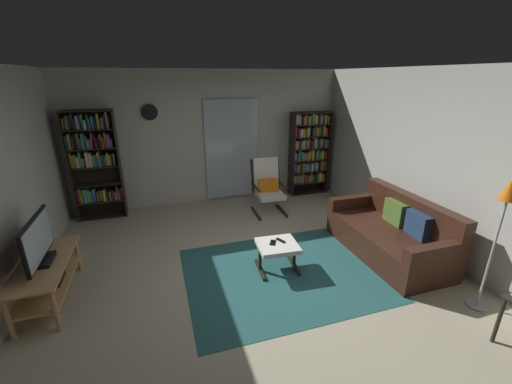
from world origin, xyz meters
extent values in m
plane|color=#AFA68B|center=(0.00, 0.00, 0.00)|extent=(7.02, 7.02, 0.00)
cube|color=beige|center=(0.00, 2.90, 1.30)|extent=(5.60, 0.06, 2.60)
cube|color=beige|center=(2.70, 0.00, 1.30)|extent=(0.06, 6.00, 2.60)
cube|color=silver|center=(0.44, 2.83, 1.05)|extent=(1.10, 0.01, 2.00)
cube|color=#27595A|center=(0.38, -0.08, 0.00)|extent=(2.50, 2.02, 0.01)
cube|color=tan|center=(-2.38, 0.26, 0.49)|extent=(0.50, 1.23, 0.02)
cube|color=tan|center=(-2.38, 0.26, 0.23)|extent=(0.46, 1.17, 0.02)
cylinder|color=tan|center=(-2.18, -0.31, 0.24)|extent=(0.05, 0.05, 0.48)
cylinder|color=tan|center=(-2.18, 0.82, 0.24)|extent=(0.05, 0.05, 0.48)
cylinder|color=tan|center=(-2.58, -0.31, 0.24)|extent=(0.05, 0.05, 0.48)
cylinder|color=tan|center=(-2.58, 0.82, 0.24)|extent=(0.05, 0.05, 0.48)
cube|color=black|center=(-2.38, 0.25, 0.27)|extent=(0.30, 0.28, 0.07)
cube|color=black|center=(-2.38, 0.26, 0.53)|extent=(0.20, 0.32, 0.05)
cube|color=black|center=(-2.38, 0.26, 0.80)|extent=(0.04, 0.86, 0.49)
cube|color=silver|center=(-2.36, 0.26, 0.80)|extent=(0.01, 0.81, 0.44)
cube|color=black|center=(-2.49, 2.62, 0.97)|extent=(0.02, 0.30, 1.94)
cube|color=black|center=(-1.69, 2.62, 0.97)|extent=(0.02, 0.30, 1.94)
cube|color=black|center=(-2.09, 2.76, 0.97)|extent=(0.81, 0.02, 1.94)
cube|color=black|center=(-2.09, 2.62, 0.02)|extent=(0.78, 0.28, 0.02)
cube|color=black|center=(-2.09, 2.62, 0.32)|extent=(0.78, 0.28, 0.02)
cube|color=black|center=(-2.09, 2.62, 0.65)|extent=(0.78, 0.28, 0.02)
cube|color=black|center=(-2.09, 2.62, 0.97)|extent=(0.78, 0.28, 0.02)
cube|color=black|center=(-2.09, 2.62, 1.29)|extent=(0.78, 0.28, 0.02)
cube|color=black|center=(-2.09, 2.62, 1.62)|extent=(0.78, 0.28, 0.02)
cube|color=black|center=(-2.09, 2.62, 1.93)|extent=(0.78, 0.28, 0.02)
cube|color=red|center=(-2.45, 2.63, 0.46)|extent=(0.04, 0.11, 0.27)
cube|color=gold|center=(-2.41, 2.61, 0.46)|extent=(0.03, 0.13, 0.26)
cube|color=#379052|center=(-2.37, 2.62, 0.45)|extent=(0.02, 0.17, 0.23)
cube|color=teal|center=(-2.33, 2.61, 0.46)|extent=(0.04, 0.18, 0.25)
cube|color=#589897|center=(-2.28, 2.64, 0.44)|extent=(0.03, 0.21, 0.23)
cube|color=#2C8F4B|center=(-2.24, 2.61, 0.43)|extent=(0.04, 0.16, 0.20)
cube|color=#3A5AA6|center=(-2.19, 2.61, 0.45)|extent=(0.04, 0.15, 0.24)
cube|color=brown|center=(-2.14, 2.61, 0.42)|extent=(0.03, 0.12, 0.17)
cube|color=#A29831|center=(-2.09, 2.62, 0.42)|extent=(0.04, 0.10, 0.19)
cube|color=gold|center=(-2.05, 2.64, 0.43)|extent=(0.02, 0.19, 0.19)
cube|color=gold|center=(-2.01, 2.60, 0.43)|extent=(0.04, 0.19, 0.20)
cube|color=#1F1A2F|center=(-1.97, 2.63, 0.41)|extent=(0.04, 0.21, 0.15)
cube|color=#A3992A|center=(-1.92, 2.60, 0.41)|extent=(0.03, 0.14, 0.16)
cube|color=#2B1F2B|center=(-1.88, 2.63, 0.42)|extent=(0.04, 0.24, 0.19)
cube|color=orange|center=(-1.83, 2.63, 0.41)|extent=(0.03, 0.24, 0.15)
cube|color=brown|center=(-1.80, 2.61, 0.46)|extent=(0.02, 0.21, 0.26)
cube|color=purple|center=(-1.77, 2.61, 0.43)|extent=(0.03, 0.20, 0.19)
cube|color=brown|center=(-1.73, 2.62, 0.45)|extent=(0.03, 0.15, 0.23)
cube|color=orange|center=(-2.46, 2.63, 1.11)|extent=(0.02, 0.12, 0.27)
cube|color=#A88B3D|center=(-2.42, 2.64, 1.09)|extent=(0.03, 0.18, 0.22)
cube|color=#A49B2B|center=(-2.38, 2.63, 1.09)|extent=(0.03, 0.19, 0.22)
cube|color=beige|center=(-2.34, 2.61, 1.07)|extent=(0.04, 0.18, 0.19)
cube|color=#38903E|center=(-2.30, 2.64, 1.11)|extent=(0.03, 0.23, 0.27)
cube|color=beige|center=(-2.27, 2.64, 1.06)|extent=(0.02, 0.15, 0.16)
cube|color=brown|center=(-2.24, 2.64, 1.06)|extent=(0.04, 0.15, 0.15)
cube|color=beige|center=(-2.19, 2.61, 1.11)|extent=(0.04, 0.20, 0.26)
cube|color=beige|center=(-2.14, 2.61, 1.10)|extent=(0.03, 0.17, 0.23)
cube|color=olive|center=(-2.10, 2.62, 1.08)|extent=(0.04, 0.15, 0.20)
cube|color=#2B58AE|center=(-2.06, 2.63, 1.08)|extent=(0.04, 0.19, 0.21)
cube|color=gold|center=(-2.02, 2.63, 1.10)|extent=(0.03, 0.20, 0.25)
cube|color=#2A6BB3|center=(-1.99, 2.60, 1.07)|extent=(0.03, 0.22, 0.18)
cube|color=#222E23|center=(-1.95, 2.63, 1.08)|extent=(0.03, 0.19, 0.20)
cube|color=#3B7E49|center=(-1.92, 2.63, 1.07)|extent=(0.03, 0.10, 0.17)
cube|color=beige|center=(-1.88, 2.62, 1.09)|extent=(0.02, 0.11, 0.22)
cube|color=orange|center=(-1.84, 2.62, 1.07)|extent=(0.04, 0.11, 0.18)
cube|color=#2C2221|center=(-1.81, 2.64, 1.08)|extent=(0.02, 0.12, 0.20)
cube|color=beige|center=(-1.77, 2.64, 1.08)|extent=(0.02, 0.14, 0.20)
cube|color=#172E32|center=(-2.45, 2.61, 1.42)|extent=(0.03, 0.21, 0.23)
cube|color=olive|center=(-2.41, 2.64, 1.43)|extent=(0.04, 0.22, 0.26)
cube|color=#2D1D1D|center=(-2.36, 2.63, 1.41)|extent=(0.04, 0.21, 0.22)
cube|color=#192B25|center=(-2.32, 2.64, 1.43)|extent=(0.03, 0.15, 0.26)
cube|color=olive|center=(-2.28, 2.63, 1.43)|extent=(0.02, 0.14, 0.26)
cube|color=#3A5FA4|center=(-2.24, 2.62, 1.39)|extent=(0.04, 0.16, 0.18)
cube|color=#358748|center=(-2.20, 2.62, 1.43)|extent=(0.03, 0.22, 0.26)
cube|color=#3F64B6|center=(-2.17, 2.64, 1.42)|extent=(0.02, 0.20, 0.23)
cube|color=#579197|center=(-2.13, 2.61, 1.38)|extent=(0.03, 0.22, 0.16)
cube|color=#884893|center=(-2.10, 2.64, 1.38)|extent=(0.03, 0.23, 0.16)
cube|color=#C0342E|center=(-2.07, 2.63, 1.44)|extent=(0.02, 0.19, 0.27)
cube|color=brown|center=(-2.04, 2.64, 1.41)|extent=(0.02, 0.13, 0.21)
cube|color=#261931|center=(-2.01, 2.62, 1.38)|extent=(0.03, 0.23, 0.16)
cube|color=#262D1E|center=(-1.97, 2.63, 1.40)|extent=(0.02, 0.12, 0.19)
cube|color=red|center=(-1.94, 2.63, 1.42)|extent=(0.03, 0.13, 0.23)
cube|color=brown|center=(-1.90, 2.61, 1.39)|extent=(0.02, 0.20, 0.17)
cube|color=olive|center=(-1.87, 2.63, 1.43)|extent=(0.03, 0.13, 0.25)
cube|color=#8A4892|center=(-1.82, 2.61, 1.42)|extent=(0.04, 0.13, 0.23)
cube|color=#9B408C|center=(-1.77, 2.62, 1.38)|extent=(0.03, 0.17, 0.15)
cube|color=orange|center=(-2.46, 2.62, 1.72)|extent=(0.02, 0.11, 0.19)
cube|color=#365CA2|center=(-2.43, 2.64, 1.72)|extent=(0.03, 0.15, 0.19)
cube|color=brown|center=(-2.39, 2.61, 1.74)|extent=(0.03, 0.14, 0.24)
cube|color=#2D282B|center=(-2.35, 2.63, 1.74)|extent=(0.03, 0.14, 0.23)
cube|color=#2C2B30|center=(-2.32, 2.62, 1.75)|extent=(0.03, 0.11, 0.25)
cube|color=black|center=(-2.28, 2.62, 1.71)|extent=(0.02, 0.21, 0.18)
cube|color=beige|center=(-2.24, 2.64, 1.74)|extent=(0.03, 0.17, 0.23)
cube|color=#3D59B8|center=(-2.21, 2.62, 1.73)|extent=(0.02, 0.16, 0.21)
cube|color=#338152|center=(-2.17, 2.63, 1.75)|extent=(0.03, 0.15, 0.24)
cube|color=#BAB6A3|center=(-2.13, 2.60, 1.70)|extent=(0.03, 0.19, 0.15)
cube|color=#2E8449|center=(-2.09, 2.64, 1.74)|extent=(0.03, 0.12, 0.23)
cube|color=#376CA9|center=(-2.06, 2.64, 1.71)|extent=(0.02, 0.24, 0.18)
cube|color=#396BAC|center=(-2.02, 2.62, 1.73)|extent=(0.04, 0.14, 0.21)
cube|color=black|center=(-1.97, 2.63, 1.73)|extent=(0.04, 0.13, 0.20)
cube|color=gold|center=(-1.93, 2.60, 1.75)|extent=(0.03, 0.10, 0.25)
cube|color=#A29C3E|center=(-1.89, 2.64, 1.71)|extent=(0.02, 0.14, 0.16)
cube|color=purple|center=(-1.86, 2.63, 1.72)|extent=(0.03, 0.19, 0.19)
cube|color=black|center=(-1.82, 2.62, 1.75)|extent=(0.03, 0.14, 0.24)
cube|color=gold|center=(-1.79, 2.61, 1.76)|extent=(0.02, 0.13, 0.27)
cube|color=#2A2626|center=(-1.76, 2.63, 1.74)|extent=(0.03, 0.15, 0.22)
cube|color=black|center=(1.69, 2.66, 0.89)|extent=(0.02, 0.30, 1.77)
cube|color=black|center=(2.51, 2.66, 0.89)|extent=(0.02, 0.30, 1.77)
cube|color=black|center=(2.10, 2.80, 0.89)|extent=(0.84, 0.02, 1.77)
cube|color=black|center=(2.10, 2.66, 0.02)|extent=(0.81, 0.28, 0.02)
cube|color=black|center=(2.10, 2.66, 0.25)|extent=(0.81, 0.28, 0.02)
cube|color=black|center=(2.10, 2.66, 0.51)|extent=(0.81, 0.28, 0.02)
cube|color=black|center=(2.10, 2.66, 0.76)|extent=(0.81, 0.28, 0.02)
cube|color=black|center=(2.10, 2.66, 1.01)|extent=(0.81, 0.28, 0.02)
cube|color=black|center=(2.10, 2.66, 1.27)|extent=(0.81, 0.28, 0.02)
cube|color=black|center=(2.10, 2.66, 1.52)|extent=(0.81, 0.28, 0.02)
cube|color=black|center=(2.10, 2.66, 1.76)|extent=(0.81, 0.28, 0.02)
cube|color=#874686|center=(1.73, 2.67, 0.34)|extent=(0.03, 0.18, 0.15)
cube|color=orange|center=(1.77, 2.68, 0.35)|extent=(0.04, 0.15, 0.18)
cube|color=#326BB9|center=(1.81, 2.66, 0.35)|extent=(0.02, 0.12, 0.18)
cube|color=#427A46|center=(1.84, 2.68, 0.36)|extent=(0.04, 0.18, 0.21)
cube|color=orange|center=(1.87, 2.67, 0.36)|extent=(0.02, 0.16, 0.20)
cube|color=#41834D|center=(1.92, 2.66, 0.35)|extent=(0.04, 0.18, 0.17)
cube|color=orange|center=(1.96, 2.67, 0.37)|extent=(0.04, 0.13, 0.22)
cube|color=brown|center=(2.01, 2.66, 0.35)|extent=(0.03, 0.14, 0.18)
cube|color=brown|center=(2.05, 2.66, 0.35)|extent=(0.03, 0.15, 0.19)
cube|color=brown|center=(2.09, 2.65, 0.34)|extent=(0.04, 0.22, 0.16)
cube|color=#32804C|center=(2.14, 2.64, 0.37)|extent=(0.04, 0.18, 0.21)
cube|color=brown|center=(2.18, 2.68, 0.34)|extent=(0.03, 0.23, 0.16)
cube|color=brown|center=(2.22, 2.66, 0.34)|extent=(0.02, 0.13, 0.15)
cube|color=#182B28|center=(2.25, 2.68, 0.35)|extent=(0.03, 0.21, 0.19)
cube|color=#2C8951|center=(2.29, 2.65, 0.34)|extent=(0.03, 0.20, 0.15)
cube|color=gold|center=(2.34, 2.65, 0.36)|extent=(0.04, 0.21, 0.20)
cube|color=beige|center=(2.38, 2.65, 0.36)|extent=(0.02, 0.21, 0.19)
cube|color=#9E358B|center=(2.41, 2.65, 0.36)|extent=(0.03, 0.11, 0.19)
cube|color=orange|center=(2.44, 2.66, 0.35)|extent=(0.03, 0.20, 0.17)
cube|color=red|center=(1.72, 2.66, 0.62)|extent=(0.02, 0.13, 0.21)
cube|color=#2962AB|center=(1.75, 2.67, 0.62)|extent=(0.03, 0.16, 0.22)
cube|color=#913086|center=(1.79, 2.67, 0.60)|extent=(0.03, 0.15, 0.16)
cube|color=gold|center=(1.83, 2.65, 0.59)|extent=(0.02, 0.17, 0.16)
cube|color=#983893|center=(1.86, 2.68, 0.61)|extent=(0.02, 0.15, 0.20)
cube|color=brown|center=(1.90, 2.68, 0.61)|extent=(0.02, 0.22, 0.20)
cube|color=#418F45|center=(1.94, 2.65, 0.61)|extent=(0.04, 0.21, 0.19)
cube|color=#272228|center=(1.99, 2.68, 0.59)|extent=(0.02, 0.17, 0.16)
cube|color=#BEB9A1|center=(2.02, 2.67, 0.61)|extent=(0.02, 0.21, 0.18)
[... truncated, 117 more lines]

